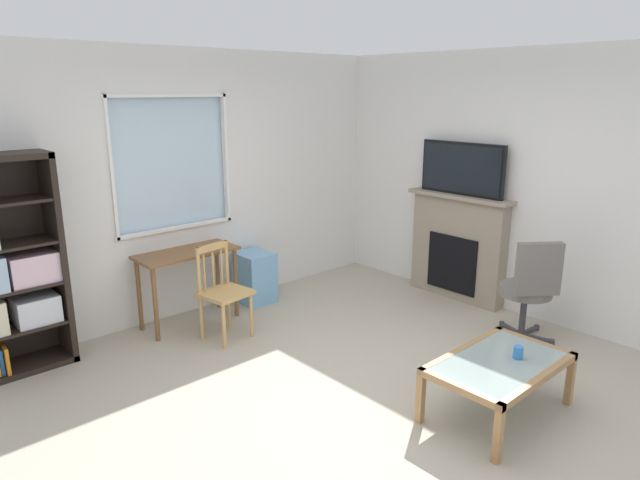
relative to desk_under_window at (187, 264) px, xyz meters
The scene contains 11 objects.
ground 2.25m from the desk_under_window, 83.90° to the right, with size 5.93×6.00×0.02m, color #B2A893.
wall_back_with_window 0.82m from the desk_under_window, 54.70° to the left, with size 4.93×0.15×2.70m.
wall_right 3.57m from the desk_under_window, 37.97° to the right, with size 0.12×5.20×2.70m, color silver.
desk_under_window is the anchor object (origin of this frame).
wooden_chair 0.54m from the desk_under_window, 82.13° to the right, with size 0.47×0.45×0.90m.
plastic_drawer_unit 0.91m from the desk_under_window, ahead, with size 0.35×0.40×0.56m, color #72ADDB.
fireplace 2.95m from the desk_under_window, 28.08° to the right, with size 0.26×1.23×1.19m.
tv 3.05m from the desk_under_window, 28.24° to the right, with size 0.06×1.00×0.56m.
office_chair 3.27m from the desk_under_window, 50.26° to the right, with size 0.62×0.61×1.00m.
coffee_table 3.09m from the desk_under_window, 74.76° to the right, with size 1.06×0.66×0.42m.
sippy_cup 3.18m from the desk_under_window, 72.73° to the right, with size 0.07×0.07×0.09m, color #337FD6.
Camera 1 is at (-2.83, -2.63, 2.30)m, focal length 31.43 mm.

